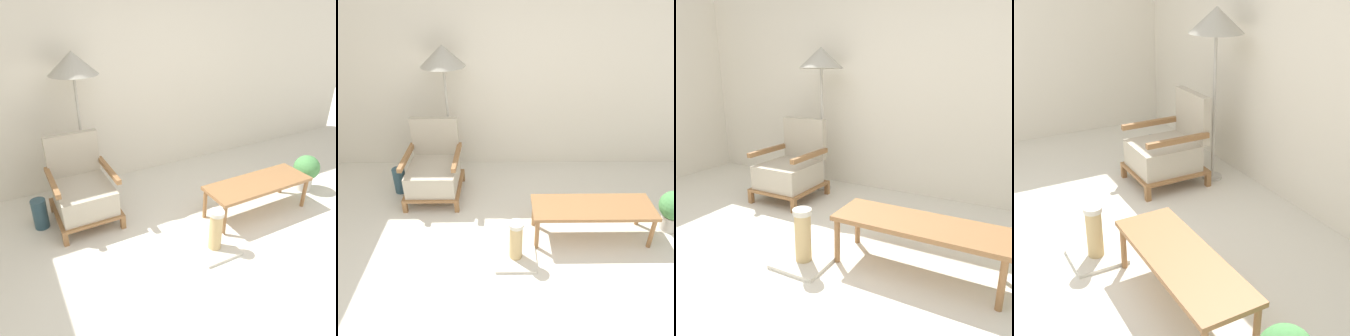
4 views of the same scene
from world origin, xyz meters
The scene contains 8 objects.
ground_plane centered at (0.00, 0.00, 0.00)m, with size 14.00×14.00×0.00m, color silver.
wall_back centered at (0.00, 2.49, 1.35)m, with size 8.00×0.06×2.70m.
armchair centered at (-0.91, 1.67, 0.34)m, with size 0.65×0.71×0.90m.
floor_lamp centered at (-0.76, 2.11, 1.55)m, with size 0.52×0.52×1.71m.
coffee_table centered at (0.82, 0.89, 0.34)m, with size 1.22×0.43×0.39m.
vase centered at (-1.37, 1.73, 0.16)m, with size 0.15×0.15×0.33m, color #2D4C5B.
potted_plant centered at (1.70, 0.99, 0.27)m, with size 0.31×0.31×0.46m.
scratching_post centered at (0.04, 0.57, 0.15)m, with size 0.39×0.39×0.44m.
Camera 1 is at (-1.52, -1.40, 2.13)m, focal length 35.00 mm.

